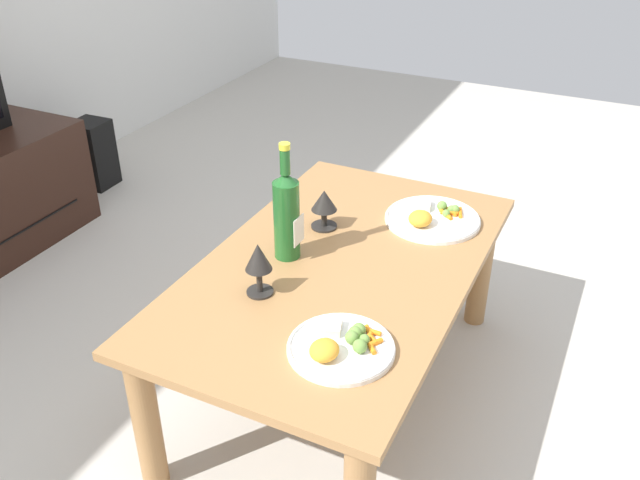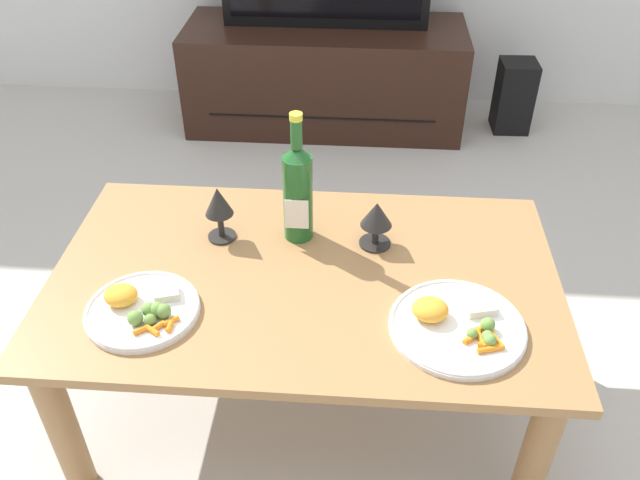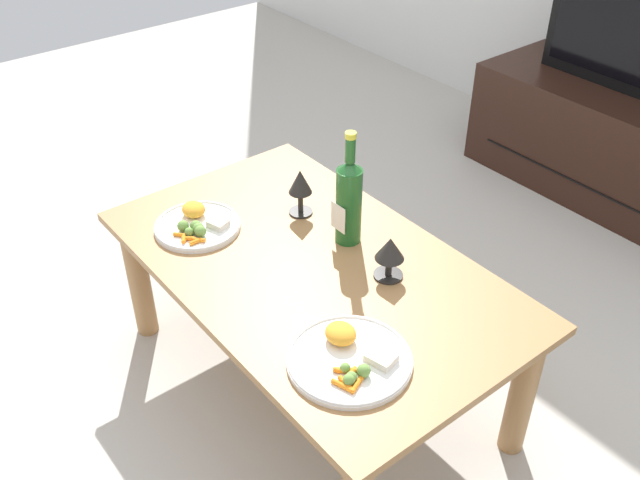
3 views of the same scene
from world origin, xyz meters
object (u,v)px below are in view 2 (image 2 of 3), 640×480
(tv_stand, at_px, (325,76))
(dinner_plate_right, at_px, (457,324))
(dining_table, at_px, (305,299))
(goblet_left, at_px, (219,205))
(floor_speaker, at_px, (514,96))
(wine_bottle, at_px, (298,190))
(dinner_plate_left, at_px, (142,308))
(goblet_right, at_px, (376,217))

(tv_stand, distance_m, dinner_plate_right, 1.89)
(dining_table, distance_m, goblet_left, 0.31)
(floor_speaker, bearing_deg, dinner_plate_right, -106.03)
(wine_bottle, bearing_deg, dining_table, -79.32)
(dining_table, height_order, dinner_plate_right, dinner_plate_right)
(goblet_left, height_order, dinner_plate_left, goblet_left)
(goblet_left, xyz_separation_m, goblet_right, (0.39, 0.00, -0.02))
(dining_table, relative_size, floor_speaker, 3.66)
(dining_table, relative_size, wine_bottle, 3.51)
(floor_speaker, bearing_deg, goblet_right, -114.29)
(tv_stand, relative_size, wine_bottle, 3.67)
(dinner_plate_left, bearing_deg, goblet_left, 66.93)
(tv_stand, xyz_separation_m, dinner_plate_right, (0.40, -1.83, 0.25))
(tv_stand, bearing_deg, goblet_left, -95.80)
(dining_table, height_order, wine_bottle, wine_bottle)
(floor_speaker, xyz_separation_m, dinner_plate_right, (-0.47, -1.83, 0.31))
(tv_stand, height_order, goblet_left, goblet_left)
(dining_table, distance_m, tv_stand, 1.69)
(goblet_left, bearing_deg, dining_table, -29.99)
(tv_stand, bearing_deg, goblet_right, -81.63)
(tv_stand, bearing_deg, dinner_plate_right, -77.60)
(dining_table, xyz_separation_m, tv_stand, (-0.06, 1.68, -0.16))
(goblet_left, relative_size, goblet_right, 1.19)
(tv_stand, bearing_deg, wine_bottle, -88.68)
(wine_bottle, bearing_deg, dinner_plate_right, -39.67)
(dining_table, distance_m, wine_bottle, 0.26)
(wine_bottle, bearing_deg, tv_stand, 91.32)
(dining_table, distance_m, dinner_plate_left, 0.39)
(tv_stand, xyz_separation_m, floor_speaker, (0.87, -0.01, -0.07))
(dinner_plate_left, bearing_deg, wine_bottle, 44.34)
(dining_table, relative_size, dinner_plate_right, 4.09)
(goblet_left, bearing_deg, dinner_plate_right, -26.80)
(floor_speaker, xyz_separation_m, dinner_plate_left, (-1.15, -1.83, 0.31))
(goblet_right, bearing_deg, goblet_left, 180.00)
(floor_speaker, relative_size, dinner_plate_right, 1.12)
(tv_stand, xyz_separation_m, goblet_right, (0.23, -1.55, 0.32))
(floor_speaker, distance_m, dinner_plate_left, 2.18)
(wine_bottle, distance_m, goblet_left, 0.20)
(dinner_plate_left, height_order, dinner_plate_right, dinner_plate_right)
(dining_table, relative_size, tv_stand, 0.96)
(dining_table, relative_size, goblet_right, 9.69)
(tv_stand, height_order, dinner_plate_right, dinner_plate_right)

